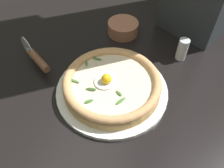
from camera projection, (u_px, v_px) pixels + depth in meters
name	position (u px, v px, depth m)	size (l,w,h in m)	color
ground_plane	(121.00, 90.00, 0.68)	(2.40, 2.40, 0.03)	black
pizza_plate	(112.00, 90.00, 0.65)	(0.31, 0.31, 0.01)	white
pizza	(112.00, 84.00, 0.63)	(0.27, 0.27, 0.06)	tan
side_bowl	(123.00, 28.00, 0.81)	(0.10, 0.10, 0.04)	#B57055
pizza_cutter	(36.00, 57.00, 0.69)	(0.08, 0.15, 0.08)	silver
pepper_shaker	(182.00, 49.00, 0.72)	(0.03, 0.03, 0.07)	silver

